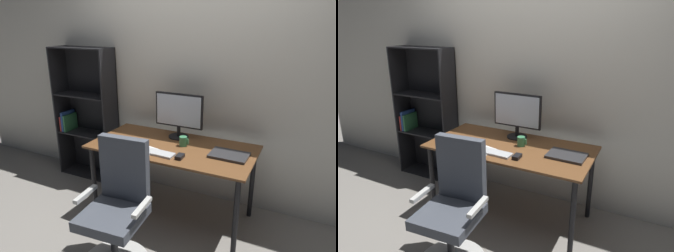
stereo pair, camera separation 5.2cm
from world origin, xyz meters
TOP-DOWN VIEW (x-y plane):
  - ground_plane at (0.00, 0.00)m, footprint 12.00×12.00m
  - back_wall at (0.00, 0.54)m, footprint 6.40×0.10m
  - desk at (0.00, 0.00)m, footprint 1.51×0.75m
  - monitor at (-0.04, 0.23)m, footprint 0.49×0.20m
  - keyboard at (-0.03, -0.22)m, footprint 0.29×0.12m
  - mouse at (0.17, -0.22)m, footprint 0.06×0.10m
  - coffee_mug at (0.09, 0.05)m, footprint 0.09×0.07m
  - laptop at (0.53, 0.00)m, footprint 0.33×0.24m
  - paper_sheet at (-0.19, -0.25)m, footprint 0.27×0.34m
  - office_chair at (-0.12, -0.74)m, footprint 0.54×0.54m
  - bookshelf at (-1.32, 0.37)m, footprint 0.74×0.28m

SIDE VIEW (x-z plane):
  - ground_plane at x=0.00m, z-range 0.00..0.00m
  - office_chair at x=-0.12m, z-range -0.05..0.96m
  - desk at x=0.00m, z-range 0.29..1.03m
  - paper_sheet at x=-0.19m, z-range 0.74..0.74m
  - keyboard at x=-0.03m, z-range 0.74..0.76m
  - laptop at x=0.53m, z-range 0.74..0.76m
  - mouse at x=0.17m, z-range 0.74..0.77m
  - bookshelf at x=-1.32m, z-range -0.01..1.56m
  - coffee_mug at x=0.09m, z-range 0.74..0.83m
  - monitor at x=-0.04m, z-range 0.77..1.21m
  - back_wall at x=0.00m, z-range 0.00..2.60m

